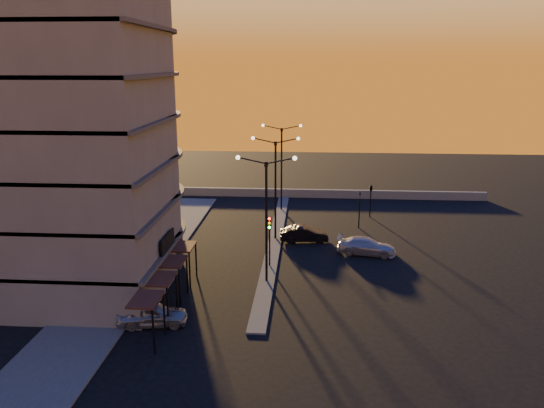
{
  "coord_description": "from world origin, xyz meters",
  "views": [
    {
      "loc": [
        3.04,
        -36.52,
        15.75
      ],
      "look_at": [
        -0.03,
        6.05,
        4.4
      ],
      "focal_mm": 35.0,
      "sensor_mm": 36.0,
      "label": 1
    }
  ],
  "objects": [
    {
      "name": "building",
      "position": [
        -14.0,
        0.03,
        11.91
      ],
      "size": [
        14.35,
        17.08,
        25.0
      ],
      "color": "#68625C",
      "rests_on": "ground"
    },
    {
      "name": "car_hatchback",
      "position": [
        -6.5,
        -7.22,
        0.73
      ],
      "size": [
        4.5,
        2.33,
        1.46
      ],
      "primitive_type": "imported",
      "rotation": [
        0.0,
        0.0,
        1.71
      ],
      "color": "#929699",
      "rests_on": "ground"
    },
    {
      "name": "sidewalk_west",
      "position": [
        -10.5,
        4.0,
        0.06
      ],
      "size": [
        5.0,
        40.0,
        0.12
      ],
      "primitive_type": "cube",
      "color": "#4C4C49",
      "rests_on": "ground"
    },
    {
      "name": "car_sedan",
      "position": [
        2.65,
        9.46,
        0.72
      ],
      "size": [
        4.48,
        1.87,
        1.44
      ],
      "primitive_type": "imported",
      "rotation": [
        0.0,
        0.0,
        1.65
      ],
      "color": "black",
      "rests_on": "ground"
    },
    {
      "name": "signal_east_b",
      "position": [
        9.5,
        18.0,
        3.1
      ],
      "size": [
        0.42,
        1.99,
        3.6
      ],
      "color": "black",
      "rests_on": "ground"
    },
    {
      "name": "signal_east_a",
      "position": [
        8.0,
        14.0,
        1.93
      ],
      "size": [
        0.13,
        0.16,
        3.6
      ],
      "color": "black",
      "rests_on": "ground"
    },
    {
      "name": "streetlamp_mid",
      "position": [
        0.0,
        10.0,
        5.59
      ],
      "size": [
        4.32,
        0.32,
        9.51
      ],
      "color": "black",
      "rests_on": "ground"
    },
    {
      "name": "streetlamp_far",
      "position": [
        0.0,
        20.0,
        5.59
      ],
      "size": [
        4.32,
        0.32,
        9.51
      ],
      "color": "black",
      "rests_on": "ground"
    },
    {
      "name": "median",
      "position": [
        0.0,
        10.0,
        0.06
      ],
      "size": [
        1.2,
        36.0,
        0.12
      ],
      "primitive_type": "cube",
      "color": "#4C4C49",
      "rests_on": "ground"
    },
    {
      "name": "ground",
      "position": [
        0.0,
        0.0,
        0.0
      ],
      "size": [
        120.0,
        120.0,
        0.0
      ],
      "primitive_type": "plane",
      "color": "black",
      "rests_on": "ground"
    },
    {
      "name": "parapet",
      "position": [
        2.0,
        26.0,
        0.5
      ],
      "size": [
        44.0,
        0.5,
        1.0
      ],
      "primitive_type": "cube",
      "color": "slate",
      "rests_on": "ground"
    },
    {
      "name": "car_wagon",
      "position": [
        8.0,
        6.53,
        0.71
      ],
      "size": [
        5.18,
        2.79,
        1.43
      ],
      "primitive_type": "imported",
      "rotation": [
        0.0,
        0.0,
        1.4
      ],
      "color": "#B3B4BB",
      "rests_on": "ground"
    },
    {
      "name": "traffic_light_main",
      "position": [
        0.0,
        2.87,
        2.89
      ],
      "size": [
        0.28,
        0.44,
        4.25
      ],
      "color": "black",
      "rests_on": "ground"
    },
    {
      "name": "streetlamp_near",
      "position": [
        0.0,
        0.0,
        5.59
      ],
      "size": [
        4.32,
        0.32,
        9.51
      ],
      "color": "black",
      "rests_on": "ground"
    }
  ]
}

